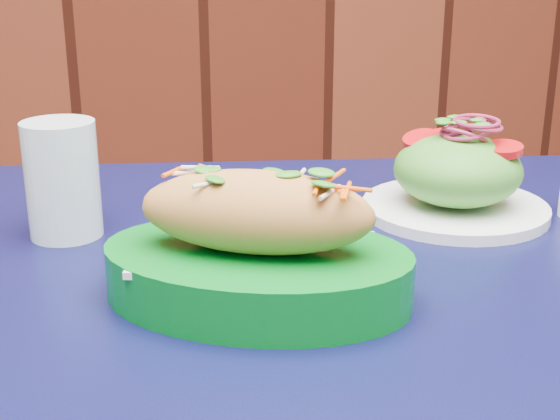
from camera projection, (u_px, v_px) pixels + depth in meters
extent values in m
cube|color=black|center=(328.00, 294.00, 0.70)|extent=(0.90, 0.90, 0.03)
cube|color=white|center=(257.00, 254.00, 0.64)|extent=(0.22, 0.16, 0.01)
ellipsoid|color=#D28642|center=(256.00, 212.00, 0.63)|extent=(0.21, 0.15, 0.07)
cylinder|color=white|center=(455.00, 208.00, 0.86)|extent=(0.20, 0.20, 0.01)
ellipsoid|color=#4C992D|center=(457.00, 170.00, 0.84)|extent=(0.14, 0.14, 0.08)
cylinder|color=red|center=(504.00, 145.00, 0.81)|extent=(0.04, 0.04, 0.01)
cylinder|color=red|center=(422.00, 136.00, 0.85)|extent=(0.04, 0.04, 0.01)
cylinder|color=red|center=(444.00, 131.00, 0.87)|extent=(0.04, 0.04, 0.01)
torus|color=maroon|center=(460.00, 131.00, 0.83)|extent=(0.05, 0.05, 0.00)
torus|color=maroon|center=(461.00, 127.00, 0.83)|extent=(0.05, 0.05, 0.00)
torus|color=maroon|center=(461.00, 124.00, 0.83)|extent=(0.05, 0.05, 0.00)
torus|color=maroon|center=(461.00, 120.00, 0.82)|extent=(0.05, 0.05, 0.00)
torus|color=maroon|center=(462.00, 116.00, 0.82)|extent=(0.05, 0.05, 0.00)
cylinder|color=silver|center=(62.00, 180.00, 0.78)|extent=(0.07, 0.07, 0.12)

